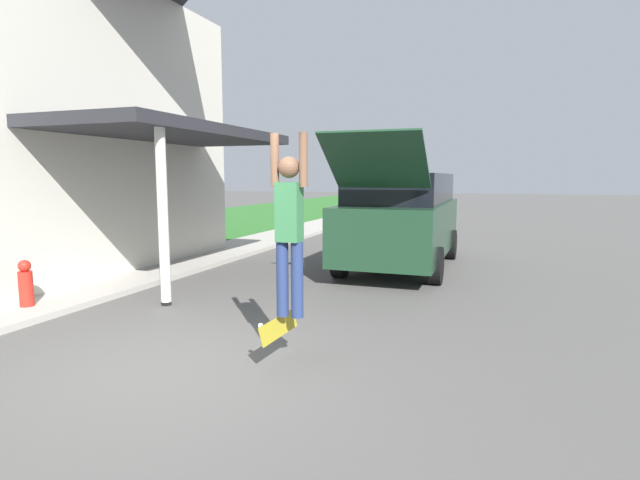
{
  "coord_description": "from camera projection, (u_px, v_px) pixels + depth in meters",
  "views": [
    {
      "loc": [
        3.28,
        -4.21,
        2.03
      ],
      "look_at": [
        1.0,
        2.18,
        1.17
      ],
      "focal_mm": 28.0,
      "sensor_mm": 36.0,
      "label": 1
    }
  ],
  "objects": [
    {
      "name": "car_down_street",
      "position": [
        431.0,
        203.0,
        26.31
      ],
      "size": [
        1.88,
        4.5,
        1.36
      ],
      "color": "#B7B7BC",
      "rests_on": "ground_plane"
    },
    {
      "name": "ground_plane",
      "position": [
        162.0,
        370.0,
        5.28
      ],
      "size": [
        120.0,
        120.0,
        0.0
      ],
      "primitive_type": "plane",
      "color": "#54514F"
    },
    {
      "name": "lawn",
      "position": [
        56.0,
        251.0,
        13.55
      ],
      "size": [
        10.0,
        80.0,
        0.08
      ],
      "color": "#2D6B28",
      "rests_on": "ground_plane"
    },
    {
      "name": "suv_parked",
      "position": [
        402.0,
        217.0,
        11.17
      ],
      "size": [
        2.14,
        5.81,
        2.78
      ],
      "color": "#193823",
      "rests_on": "ground_plane"
    },
    {
      "name": "skateboard",
      "position": [
        278.0,
        327.0,
        5.4
      ],
      "size": [
        0.18,
        0.77,
        0.25
      ],
      "color": "#A89323",
      "rests_on": "ground_plane"
    },
    {
      "name": "skateboarder",
      "position": [
        289.0,
        224.0,
        5.22
      ],
      "size": [
        0.41,
        0.22,
        1.94
      ],
      "color": "navy",
      "rests_on": "ground_plane"
    },
    {
      "name": "sidewalk",
      "position": [
        194.0,
        259.0,
        12.08
      ],
      "size": [
        1.8,
        80.0,
        0.1
      ],
      "color": "#ADA89E",
      "rests_on": "ground_plane"
    },
    {
      "name": "fire_hydrant",
      "position": [
        26.0,
        284.0,
        7.47
      ],
      "size": [
        0.2,
        0.2,
        0.7
      ],
      "color": "red",
      "rests_on": "sidewalk"
    }
  ]
}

